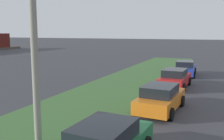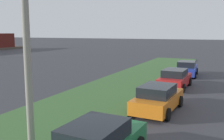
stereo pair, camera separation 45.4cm
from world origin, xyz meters
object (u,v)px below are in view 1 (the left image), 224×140
object	(u,v)px
parked_car_red	(175,78)
parked_car_blue	(185,68)
streetlight	(41,30)
parked_car_orange	(160,98)

from	to	relation	value
parked_car_red	parked_car_blue	xyz separation A→B (m)	(5.99, -0.00, 0.00)
streetlight	parked_car_orange	bearing A→B (deg)	-18.92
parked_car_orange	streetlight	xyz separation A→B (m)	(-6.97, 2.39, 3.67)
parked_car_orange	parked_car_blue	distance (m)	12.42
parked_car_orange	parked_car_blue	xyz separation A→B (m)	(12.42, 0.29, 0.00)
parked_car_red	parked_car_blue	size ratio (longest dim) A/B	0.99
parked_car_blue	parked_car_orange	bearing A→B (deg)	177.96
parked_car_blue	parked_car_red	bearing A→B (deg)	176.61
streetlight	parked_car_blue	bearing A→B (deg)	-6.18
streetlight	parked_car_red	bearing A→B (deg)	-8.91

